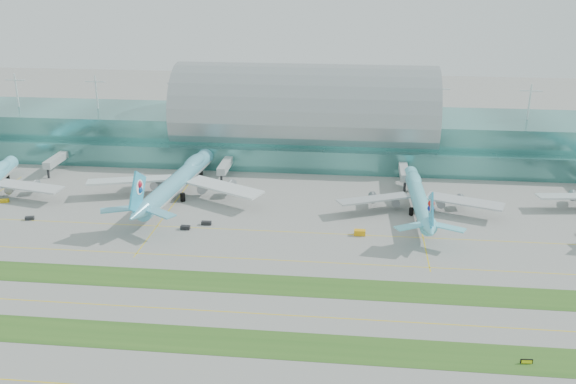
# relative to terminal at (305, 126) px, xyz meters

# --- Properties ---
(ground) EXTENTS (700.00, 700.00, 0.00)m
(ground) POSITION_rel_terminal_xyz_m (-0.01, -128.79, -14.23)
(ground) COLOR gray
(ground) RESTS_ON ground
(terminal) EXTENTS (340.00, 69.10, 36.00)m
(terminal) POSITION_rel_terminal_xyz_m (0.00, 0.00, 0.00)
(terminal) COLOR #3D7A75
(terminal) RESTS_ON ground
(grass_strip_near) EXTENTS (420.00, 12.00, 0.08)m
(grass_strip_near) POSITION_rel_terminal_xyz_m (-0.01, -156.79, -14.19)
(grass_strip_near) COLOR #2D591E
(grass_strip_near) RESTS_ON ground
(grass_strip_far) EXTENTS (420.00, 12.00, 0.08)m
(grass_strip_far) POSITION_rel_terminal_xyz_m (-0.01, -126.79, -14.19)
(grass_strip_far) COLOR #2D591E
(grass_strip_far) RESTS_ON ground
(taxiline_b) EXTENTS (420.00, 0.35, 0.01)m
(taxiline_b) POSITION_rel_terminal_xyz_m (-0.01, -142.79, -14.22)
(taxiline_b) COLOR yellow
(taxiline_b) RESTS_ON ground
(taxiline_c) EXTENTS (420.00, 0.35, 0.01)m
(taxiline_c) POSITION_rel_terminal_xyz_m (-0.01, -110.79, -14.22)
(taxiline_c) COLOR yellow
(taxiline_c) RESTS_ON ground
(taxiline_d) EXTENTS (420.00, 0.35, 0.01)m
(taxiline_d) POSITION_rel_terminal_xyz_m (-0.01, -88.79, -14.22)
(taxiline_d) COLOR yellow
(taxiline_d) RESTS_ON ground
(airliner_b) EXTENTS (71.92, 82.05, 22.58)m
(airliner_b) POSITION_rel_terminal_xyz_m (-44.73, -59.20, -7.26)
(airliner_b) COLOR #5AAEC6
(airliner_b) RESTS_ON ground
(airliner_c) EXTENTS (61.07, 69.29, 19.08)m
(airliner_c) POSITION_rel_terminal_xyz_m (47.51, -64.84, -8.34)
(airliner_c) COLOR #67D1E4
(airliner_c) RESTS_ON ground
(gse_a) EXTENTS (3.80, 2.44, 1.29)m
(gse_a) POSITION_rel_terminal_xyz_m (-110.16, -72.96, -13.58)
(gse_a) COLOR gold
(gse_a) RESTS_ON ground
(gse_b) EXTENTS (3.38, 2.31, 1.22)m
(gse_b) POSITION_rel_terminal_xyz_m (-92.07, -88.21, -13.62)
(gse_b) COLOR black
(gse_b) RESTS_ON ground
(gse_c) EXTENTS (3.31, 1.84, 1.33)m
(gse_c) POSITION_rel_terminal_xyz_m (-34.13, -90.50, -13.56)
(gse_c) COLOR black
(gse_c) RESTS_ON ground
(gse_d) EXTENTS (3.54, 1.68, 1.28)m
(gse_d) POSITION_rel_terminal_xyz_m (-27.73, -85.82, -13.59)
(gse_d) COLOR black
(gse_d) RESTS_ON ground
(gse_e) EXTENTS (3.91, 2.22, 1.84)m
(gse_e) POSITION_rel_terminal_xyz_m (26.19, -88.88, -13.31)
(gse_e) COLOR #E9A10D
(gse_e) RESTS_ON ground
(gse_f) EXTENTS (4.19, 2.82, 1.67)m
(gse_f) POSITION_rel_terminal_xyz_m (48.09, -77.79, -13.39)
(gse_f) COLOR black
(gse_f) RESTS_ON ground
(taxiway_sign_east) EXTENTS (2.90, 0.53, 1.22)m
(taxiway_sign_east) POSITION_rel_terminal_xyz_m (65.21, -158.05, -13.62)
(taxiway_sign_east) COLOR black
(taxiway_sign_east) RESTS_ON ground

